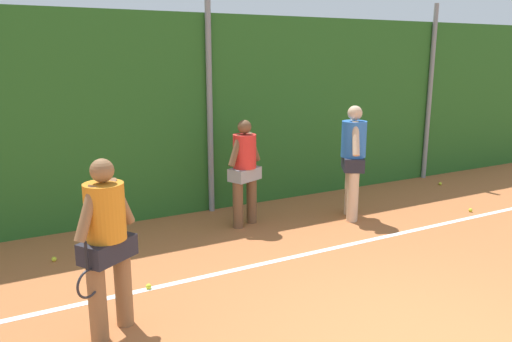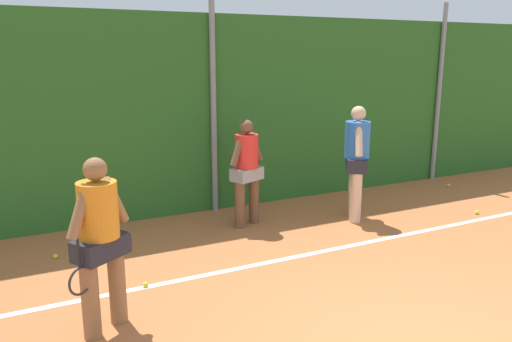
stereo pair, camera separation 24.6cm
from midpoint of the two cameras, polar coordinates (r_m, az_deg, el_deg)
ground_plane at (r=6.12m, az=7.56°, el=-13.48°), size 27.85×27.85×0.00m
hedge_fence_backdrop at (r=8.85m, az=-6.52°, el=6.36°), size 18.10×0.25×3.40m
fence_post_center at (r=8.67m, az=-6.11°, el=7.49°), size 0.10×0.10×3.78m
fence_post_right at (r=11.68m, az=18.58°, el=8.33°), size 0.10×0.10×3.78m
court_baseline_paint at (r=6.95m, az=2.21°, el=-9.97°), size 13.23×0.10×0.01m
player_foreground_near at (r=5.12m, az=-17.96°, el=-7.31°), size 0.68×0.56×1.79m
player_midcourt at (r=8.50m, az=10.16°, el=1.69°), size 0.57×0.78×1.91m
player_backcourt_far at (r=8.01m, az=-2.18°, el=0.45°), size 0.69×0.46×1.73m
tennis_ball_0 at (r=6.29m, az=-13.25°, el=-12.66°), size 0.07×0.07×0.07m
tennis_ball_1 at (r=11.38m, az=19.64°, el=-1.36°), size 0.07×0.07×0.07m
tennis_ball_2 at (r=9.66m, az=22.54°, el=-4.13°), size 0.07×0.07×0.07m
tennis_ball_3 at (r=7.13m, az=-16.93°, el=-9.69°), size 0.07×0.07×0.07m
tennis_ball_5 at (r=7.44m, az=-22.87°, el=-9.23°), size 0.07×0.07×0.07m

